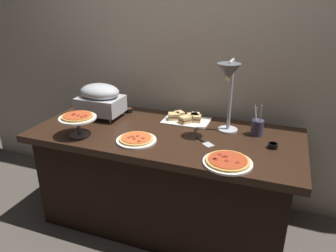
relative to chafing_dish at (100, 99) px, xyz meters
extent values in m
plane|color=#4C443D|center=(0.58, -0.11, -0.91)|extent=(8.00, 8.00, 0.00)
cube|color=#B7A893|center=(0.58, 0.39, 0.29)|extent=(4.40, 0.04, 2.40)
cube|color=black|center=(0.58, -0.11, -0.18)|extent=(1.90, 0.84, 0.05)
cube|color=black|center=(0.58, -0.11, -0.56)|extent=(1.75, 0.74, 0.71)
cylinder|color=#B7BABF|center=(-0.13, -0.10, -0.13)|extent=(0.01, 0.01, 0.04)
cylinder|color=#B7BABF|center=(0.13, -0.10, -0.13)|extent=(0.01, 0.01, 0.04)
cylinder|color=#B7BABF|center=(-0.13, 0.10, -0.13)|extent=(0.01, 0.01, 0.04)
cylinder|color=#B7BABF|center=(0.13, 0.10, -0.13)|extent=(0.01, 0.01, 0.04)
cube|color=#B7BABF|center=(0.00, 0.00, -0.05)|extent=(0.34, 0.25, 0.13)
ellipsoid|color=#B7BABF|center=(0.00, 0.00, 0.06)|extent=(0.32, 0.23, 0.13)
cylinder|color=#B7BABF|center=(1.00, 0.08, -0.15)|extent=(0.14, 0.14, 0.01)
cylinder|color=#B7BABF|center=(1.00, 0.08, 0.11)|extent=(0.02, 0.02, 0.50)
cylinder|color=#B7BABF|center=(1.00, 0.01, 0.36)|extent=(0.02, 0.14, 0.02)
cone|color=#595B60|center=(1.00, -0.06, 0.31)|extent=(0.15, 0.15, 0.10)
sphere|color=#F9EAB2|center=(1.00, -0.06, 0.27)|extent=(0.04, 0.04, 0.04)
cylinder|color=white|center=(1.09, -0.41, -0.15)|extent=(0.29, 0.29, 0.01)
cylinder|color=gold|center=(1.09, -0.41, -0.14)|extent=(0.26, 0.26, 0.01)
cylinder|color=#AD3D1E|center=(1.09, -0.41, -0.13)|extent=(0.22, 0.22, 0.00)
cylinder|color=maroon|center=(1.08, -0.43, -0.12)|extent=(0.02, 0.02, 0.00)
cylinder|color=maroon|center=(1.07, -0.38, -0.12)|extent=(0.02, 0.02, 0.00)
cylinder|color=maroon|center=(1.01, -0.43, -0.12)|extent=(0.02, 0.02, 0.00)
cylinder|color=maroon|center=(1.02, -0.43, -0.12)|extent=(0.02, 0.02, 0.00)
cylinder|color=maroon|center=(1.15, -0.43, -0.12)|extent=(0.02, 0.02, 0.00)
cylinder|color=maroon|center=(1.06, -0.39, -0.12)|extent=(0.02, 0.02, 0.00)
cylinder|color=maroon|center=(1.03, -0.36, -0.12)|extent=(0.02, 0.02, 0.00)
cylinder|color=white|center=(0.46, -0.32, -0.15)|extent=(0.27, 0.27, 0.01)
cylinder|color=#DBA856|center=(0.46, -0.32, -0.14)|extent=(0.23, 0.23, 0.01)
cylinder|color=#C65628|center=(0.46, -0.32, -0.13)|extent=(0.20, 0.20, 0.00)
cylinder|color=maroon|center=(0.50, -0.37, -0.12)|extent=(0.02, 0.02, 0.00)
cylinder|color=maroon|center=(0.51, -0.32, -0.12)|extent=(0.02, 0.02, 0.00)
cylinder|color=maroon|center=(0.43, -0.32, -0.12)|extent=(0.02, 0.02, 0.00)
cylinder|color=maroon|center=(0.46, -0.29, -0.12)|extent=(0.02, 0.02, 0.00)
cylinder|color=maroon|center=(0.46, -0.34, -0.12)|extent=(0.02, 0.02, 0.00)
cylinder|color=maroon|center=(0.42, -0.34, -0.12)|extent=(0.02, 0.02, 0.00)
cylinder|color=#595B60|center=(0.05, -0.37, -0.09)|extent=(0.02, 0.02, 0.12)
cylinder|color=#595B60|center=(0.05, -0.37, -0.15)|extent=(0.14, 0.14, 0.01)
cylinder|color=white|center=(0.05, -0.37, -0.02)|extent=(0.25, 0.25, 0.01)
cylinder|color=#C68E42|center=(0.05, -0.37, -0.01)|extent=(0.21, 0.21, 0.01)
cylinder|color=#B74723|center=(0.05, -0.37, 0.00)|extent=(0.19, 0.19, 0.00)
cylinder|color=maroon|center=(0.11, -0.36, 0.00)|extent=(0.02, 0.02, 0.00)
cylinder|color=maroon|center=(0.10, -0.39, 0.00)|extent=(0.02, 0.02, 0.00)
cylinder|color=maroon|center=(0.06, -0.38, 0.00)|extent=(0.02, 0.02, 0.00)
cylinder|color=maroon|center=(0.02, -0.36, 0.00)|extent=(0.02, 0.02, 0.00)
cylinder|color=maroon|center=(0.02, -0.38, 0.00)|extent=(0.02, 0.02, 0.00)
cube|color=white|center=(0.66, 0.15, -0.15)|extent=(0.35, 0.24, 0.01)
cube|color=tan|center=(0.72, 0.18, -0.13)|extent=(0.07, 0.08, 0.02)
cube|color=brown|center=(0.72, 0.18, -0.12)|extent=(0.07, 0.08, 0.01)
cube|color=tan|center=(0.72, 0.18, -0.10)|extent=(0.07, 0.08, 0.02)
cube|color=tan|center=(0.75, 0.14, -0.13)|extent=(0.06, 0.07, 0.02)
cube|color=brown|center=(0.75, 0.14, -0.12)|extent=(0.06, 0.07, 0.01)
cube|color=tan|center=(0.75, 0.14, -0.10)|extent=(0.06, 0.07, 0.02)
cube|color=tan|center=(0.71, 0.17, -0.13)|extent=(0.10, 0.10, 0.02)
cube|color=brown|center=(0.71, 0.17, -0.12)|extent=(0.10, 0.10, 0.01)
cube|color=tan|center=(0.71, 0.17, -0.10)|extent=(0.10, 0.10, 0.02)
cube|color=tan|center=(0.57, 0.13, -0.13)|extent=(0.11, 0.10, 0.02)
cube|color=brown|center=(0.57, 0.13, -0.12)|extent=(0.11, 0.10, 0.01)
cube|color=tan|center=(0.57, 0.13, -0.10)|extent=(0.11, 0.10, 0.02)
cube|color=tan|center=(0.60, 0.18, -0.13)|extent=(0.09, 0.09, 0.02)
cube|color=brown|center=(0.60, 0.18, -0.12)|extent=(0.09, 0.09, 0.01)
cube|color=tan|center=(0.60, 0.18, -0.10)|extent=(0.09, 0.09, 0.02)
cube|color=tan|center=(0.67, 0.09, -0.13)|extent=(0.10, 0.11, 0.02)
cube|color=brown|center=(0.67, 0.09, -0.12)|extent=(0.10, 0.11, 0.01)
cube|color=tan|center=(0.67, 0.09, -0.10)|extent=(0.10, 0.11, 0.02)
cylinder|color=black|center=(1.32, -0.11, -0.14)|extent=(0.06, 0.06, 0.03)
cylinder|color=maroon|center=(1.32, -0.11, -0.12)|extent=(0.05, 0.05, 0.01)
cylinder|color=black|center=(0.15, 0.18, -0.14)|extent=(0.07, 0.07, 0.03)
cylinder|color=#562D14|center=(0.15, 0.18, -0.12)|extent=(0.06, 0.06, 0.01)
cylinder|color=#383347|center=(1.20, 0.07, -0.10)|extent=(0.08, 0.08, 0.11)
cylinder|color=#B7BABF|center=(1.19, 0.07, -0.04)|extent=(0.02, 0.01, 0.17)
cylinder|color=#B7BABF|center=(1.22, 0.05, -0.02)|extent=(0.01, 0.03, 0.20)
cylinder|color=#B7BABF|center=(1.18, 0.06, -0.03)|extent=(0.04, 0.02, 0.18)
cube|color=#B7BABF|center=(0.92, -0.21, -0.15)|extent=(0.09, 0.09, 0.00)
cylinder|color=black|center=(0.86, -0.15, -0.15)|extent=(0.08, 0.07, 0.01)
camera|label=1|loc=(1.33, -2.04, 0.74)|focal=33.84mm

